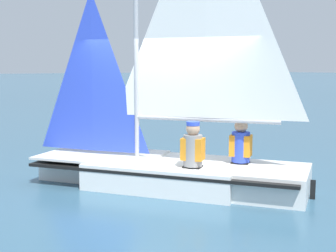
# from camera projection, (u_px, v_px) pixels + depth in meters

# --- Properties ---
(ground_plane) EXTENTS (260.00, 260.00, 0.00)m
(ground_plane) POSITION_uv_depth(u_px,v_px,m) (168.00, 186.00, 8.02)
(ground_plane) COLOR #38607A
(sailboat_main) EXTENTS (3.90, 4.61, 5.11)m
(sailboat_main) POSITION_uv_depth(u_px,v_px,m) (171.00, 147.00, 7.92)
(sailboat_main) COLOR white
(sailboat_main) RESTS_ON ground_plane
(sailor_helm) EXTENTS (0.42, 0.43, 1.16)m
(sailor_helm) POSITION_uv_depth(u_px,v_px,m) (193.00, 155.00, 7.43)
(sailor_helm) COLOR black
(sailor_helm) RESTS_ON ground_plane
(sailor_crew) EXTENTS (0.42, 0.43, 1.16)m
(sailor_crew) POSITION_uv_depth(u_px,v_px,m) (241.00, 152.00, 7.76)
(sailor_crew) COLOR black
(sailor_crew) RESTS_ON ground_plane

